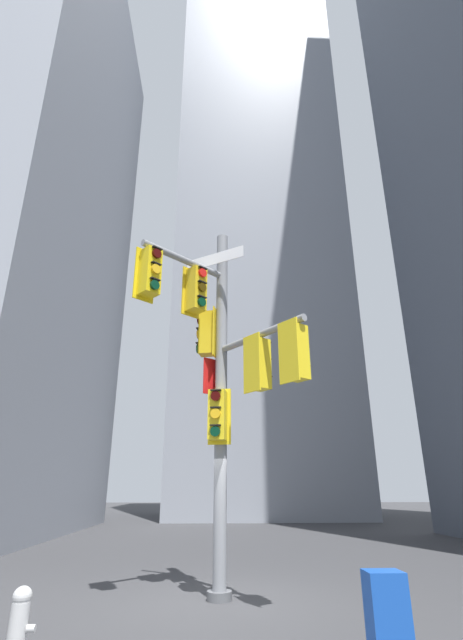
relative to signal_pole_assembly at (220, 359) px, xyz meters
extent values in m
plane|color=#38383A|center=(0.05, 0.52, -4.46)|extent=(120.00, 120.00, 0.00)
cube|color=#9399A3|center=(3.62, 26.31, 21.04)|extent=(13.30, 13.30, 51.00)
cylinder|color=gray|center=(0.05, 0.52, -0.60)|extent=(0.26, 0.26, 7.72)
cylinder|color=#595B5E|center=(0.05, 0.52, -4.38)|extent=(0.47, 0.47, 0.16)
cylinder|color=gray|center=(-0.78, -0.22, 2.18)|extent=(1.76, 1.60, 0.14)
cylinder|color=gray|center=(0.77, -0.53, 0.36)|extent=(1.55, 2.19, 0.14)
cube|color=gold|center=(-0.66, 0.14, 1.58)|extent=(0.38, 0.34, 1.14)
cube|color=gold|center=(-0.53, 0.00, 1.58)|extent=(0.48, 0.48, 1.00)
cylinder|color=red|center=(-0.40, -0.15, 1.93)|extent=(0.19, 0.18, 0.20)
cube|color=black|center=(-0.40, -0.15, 2.05)|extent=(0.21, 0.20, 0.02)
cylinder|color=#3C2C06|center=(-0.40, -0.15, 1.58)|extent=(0.19, 0.18, 0.20)
cube|color=black|center=(-0.40, -0.15, 1.70)|extent=(0.21, 0.20, 0.02)
cylinder|color=#06311C|center=(-0.40, -0.15, 1.23)|extent=(0.19, 0.18, 0.20)
cube|color=black|center=(-0.40, -0.15, 1.35)|extent=(0.21, 0.20, 0.02)
cube|color=yellow|center=(-1.58, -0.67, 1.58)|extent=(0.38, 0.34, 1.14)
cube|color=yellow|center=(-1.45, -0.82, 1.58)|extent=(0.48, 0.48, 1.00)
cylinder|color=#360605|center=(-1.32, -0.96, 1.93)|extent=(0.19, 0.18, 0.20)
cube|color=black|center=(-1.31, -0.97, 2.05)|extent=(0.21, 0.20, 0.02)
cylinder|color=yellow|center=(-1.32, -0.96, 1.58)|extent=(0.19, 0.18, 0.20)
cube|color=black|center=(-1.31, -0.97, 1.70)|extent=(0.21, 0.20, 0.02)
cylinder|color=#06311C|center=(-1.32, -0.96, 1.23)|extent=(0.19, 0.18, 0.20)
cube|color=black|center=(-1.31, -0.97, 1.35)|extent=(0.21, 0.20, 0.02)
cube|color=yellow|center=(0.61, -0.64, -0.24)|extent=(0.30, 0.41, 1.14)
cube|color=yellow|center=(0.77, -0.53, -0.24)|extent=(0.47, 0.47, 1.00)
cylinder|color=#360605|center=(0.93, -0.42, 0.11)|extent=(0.16, 0.20, 0.20)
cube|color=black|center=(0.94, -0.41, 0.23)|extent=(0.18, 0.22, 0.02)
cylinder|color=yellow|center=(0.93, -0.42, -0.24)|extent=(0.16, 0.20, 0.20)
cube|color=black|center=(0.94, -0.41, -0.12)|extent=(0.18, 0.22, 0.02)
cylinder|color=#06311C|center=(0.93, -0.42, -0.59)|extent=(0.16, 0.20, 0.20)
cube|color=black|center=(0.94, -0.41, -0.47)|extent=(0.18, 0.22, 0.02)
cube|color=yellow|center=(1.18, -1.48, -0.24)|extent=(0.30, 0.41, 1.14)
cube|color=yellow|center=(1.34, -1.37, -0.24)|extent=(0.47, 0.47, 1.00)
cylinder|color=#360605|center=(1.51, -1.26, 0.11)|extent=(0.16, 0.20, 0.20)
cube|color=black|center=(1.51, -1.25, 0.23)|extent=(0.18, 0.22, 0.02)
cylinder|color=#3C2C06|center=(1.51, -1.26, -0.24)|extent=(0.16, 0.20, 0.20)
cube|color=black|center=(1.51, -1.25, -0.12)|extent=(0.18, 0.22, 0.02)
cylinder|color=#19C672|center=(1.51, -1.26, -0.59)|extent=(0.16, 0.20, 0.20)
cube|color=black|center=(1.51, -1.25, -0.47)|extent=(0.18, 0.22, 0.02)
cube|color=yellow|center=(0.02, 0.39, -1.12)|extent=(0.47, 0.14, 1.14)
cube|color=yellow|center=(-0.03, 0.20, -1.12)|extent=(0.41, 0.41, 1.00)
cylinder|color=#360605|center=(-0.07, 0.01, -0.77)|extent=(0.21, 0.10, 0.20)
cube|color=black|center=(-0.07, 0.00, -0.65)|extent=(0.23, 0.12, 0.02)
cylinder|color=yellow|center=(-0.07, 0.01, -1.12)|extent=(0.21, 0.10, 0.20)
cube|color=black|center=(-0.07, 0.00, -1.00)|extent=(0.23, 0.12, 0.02)
cylinder|color=#06311C|center=(-0.07, 0.01, -1.47)|extent=(0.21, 0.10, 0.20)
cube|color=black|center=(-0.07, 0.00, -1.35)|extent=(0.23, 0.12, 0.02)
cube|color=gold|center=(-0.09, 0.56, 0.76)|extent=(0.14, 0.47, 1.14)
cube|color=gold|center=(-0.27, 0.60, 0.76)|extent=(0.41, 0.41, 1.00)
cylinder|color=#360605|center=(-0.47, 0.65, 1.11)|extent=(0.10, 0.21, 0.20)
cube|color=black|center=(-0.47, 0.65, 1.23)|extent=(0.12, 0.23, 0.02)
cylinder|color=yellow|center=(-0.47, 0.65, 0.76)|extent=(0.10, 0.21, 0.20)
cube|color=black|center=(-0.47, 0.65, 0.88)|extent=(0.12, 0.23, 0.02)
cylinder|color=#06311C|center=(-0.47, 0.65, 0.41)|extent=(0.10, 0.21, 0.20)
cube|color=black|center=(-0.47, 0.65, 0.53)|extent=(0.12, 0.23, 0.02)
cube|color=white|center=(-0.14, 0.23, 2.48)|extent=(1.30, 0.85, 0.28)
cube|color=#19479E|center=(-0.14, 0.23, 2.48)|extent=(1.27, 0.82, 0.24)
cube|color=red|center=(-0.09, 0.70, -0.22)|extent=(0.51, 0.41, 0.80)
cube|color=white|center=(-0.09, 0.70, -0.22)|extent=(0.48, 0.38, 0.76)
cylinder|color=silver|center=(-2.48, -2.46, -4.15)|extent=(0.22, 0.22, 0.63)
sphere|color=silver|center=(-2.48, -2.46, -3.78)|extent=(0.23, 0.23, 0.23)
cylinder|color=silver|center=(-2.32, -2.46, -4.12)|extent=(0.10, 0.09, 0.09)
cube|color=#194CB2|center=(1.90, -3.06, -3.95)|extent=(0.44, 0.36, 1.03)
cube|color=black|center=(2.13, -3.06, -3.74)|extent=(0.01, 0.29, 0.37)
camera|label=1|loc=(-0.18, -8.94, -2.52)|focal=24.91mm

